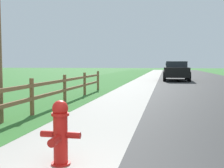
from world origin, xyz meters
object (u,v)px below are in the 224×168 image
Objects in this scene: parked_car_silver at (170,67)px; parked_car_red at (176,68)px; parked_car_beige at (174,69)px; fire_hydrant at (60,132)px; parked_suv_black at (176,71)px.

parked_car_red is at bearing -85.21° from parked_car_silver.
parked_car_beige is at bearing -89.64° from parked_car_silver.
parked_car_red reaches higher than parked_car_silver.
parked_car_red is at bearing 85.78° from fire_hydrant.
parked_car_beige is (2.25, 29.11, 0.34)m from fire_hydrant.
parked_car_silver is at bearing 94.79° from parked_car_red.
parked_suv_black is at bearing -89.90° from parked_car_silver.
parked_car_beige is 0.89× the size of parked_car_silver.
fire_hydrant is 19.74m from parked_suv_black.
fire_hydrant is 47.32m from parked_car_silver.
parked_car_silver reaches higher than fire_hydrant.
fire_hydrant is 0.17× the size of parked_car_red.
parked_suv_black is 1.14× the size of parked_car_beige.
parked_suv_black is at bearing -90.41° from parked_car_beige.
parked_car_beige is at bearing 85.58° from fire_hydrant.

